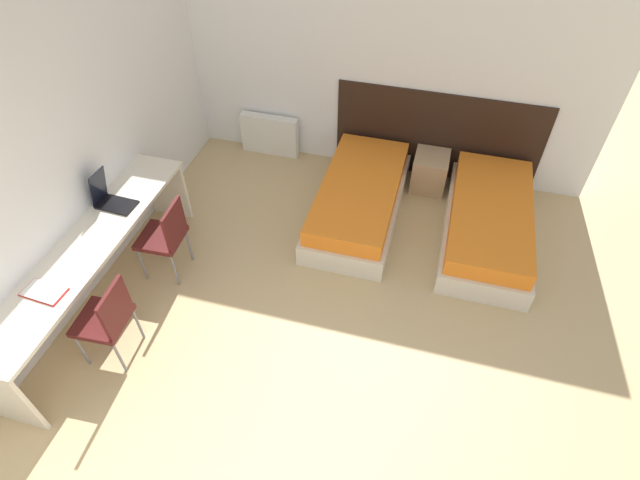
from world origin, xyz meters
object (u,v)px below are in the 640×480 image
bed_near_door (488,222)px  chair_near_laptop (165,235)px  nightstand (430,171)px  chair_near_notebook (107,318)px  bed_near_window (359,200)px  laptop (110,198)px

bed_near_door → chair_near_laptop: size_ratio=2.18×
nightstand → chair_near_laptop: size_ratio=0.50×
bed_near_door → chair_near_notebook: bearing=-142.3°
bed_near_window → chair_near_notebook: 2.83m
bed_near_window → chair_near_laptop: (-1.60, -1.32, 0.29)m
bed_near_window → nightstand: bed_near_window is taller
chair_near_notebook → laptop: size_ratio=2.36×
bed_near_door → chair_near_notebook: size_ratio=2.18×
chair_near_laptop → laptop: 0.59m
chair_near_laptop → laptop: size_ratio=2.36×
bed_near_window → nightstand: 1.00m
bed_near_door → chair_near_laptop: 3.29m
bed_near_window → chair_near_laptop: 2.10m
bed_near_window → nightstand: bearing=45.9°
nightstand → bed_near_door: bearing=-45.9°
laptop → nightstand: bearing=38.6°
chair_near_notebook → laptop: bearing=112.0°
bed_near_window → chair_near_notebook: (-1.60, -2.32, 0.29)m
nightstand → bed_near_window: bearing=-134.1°
bed_near_window → chair_near_laptop: chair_near_laptop is taller
nightstand → chair_near_notebook: (-2.30, -3.04, 0.28)m
chair_near_notebook → laptop: 1.16m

